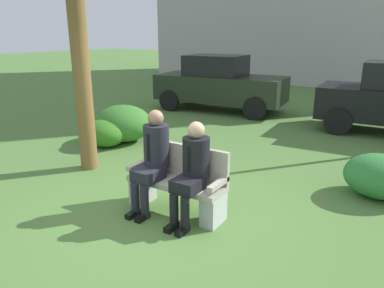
# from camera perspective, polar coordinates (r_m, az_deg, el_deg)

# --- Properties ---
(ground_plane) EXTENTS (80.00, 80.00, 0.00)m
(ground_plane) POSITION_cam_1_polar(r_m,az_deg,el_deg) (4.87, -5.20, -11.16)
(ground_plane) COLOR #4E7737
(park_bench) EXTENTS (1.34, 0.44, 0.90)m
(park_bench) POSITION_cam_1_polar(r_m,az_deg,el_deg) (4.82, -2.24, -6.22)
(park_bench) COLOR #B7AD9E
(park_bench) RESTS_ON ground
(seated_man_left) EXTENTS (0.34, 0.72, 1.36)m
(seated_man_left) POSITION_cam_1_polar(r_m,az_deg,el_deg) (4.78, -6.22, -1.86)
(seated_man_left) COLOR #23232D
(seated_man_left) RESTS_ON ground
(seated_man_right) EXTENTS (0.34, 0.72, 1.28)m
(seated_man_right) POSITION_cam_1_polar(r_m,az_deg,el_deg) (4.45, 0.04, -3.76)
(seated_man_right) COLOR black
(seated_man_right) RESTS_ON ground
(shrub_near_bench) EXTENTS (0.92, 0.85, 0.58)m
(shrub_near_bench) POSITION_cam_1_polar(r_m,az_deg,el_deg) (7.83, -13.60, 1.71)
(shrub_near_bench) COLOR #34751F
(shrub_near_bench) RESTS_ON ground
(shrub_mid_lawn) EXTENTS (1.28, 1.18, 0.80)m
(shrub_mid_lawn) POSITION_cam_1_polar(r_m,az_deg,el_deg) (8.12, -10.82, 3.25)
(shrub_mid_lawn) COLOR #37772B
(shrub_mid_lawn) RESTS_ON ground
(shrub_far_lawn) EXTENTS (1.01, 0.93, 0.63)m
(shrub_far_lawn) POSITION_cam_1_polar(r_m,az_deg,el_deg) (5.93, 27.62, -4.51)
(shrub_far_lawn) COLOR #2F7834
(shrub_far_lawn) RESTS_ON ground
(parked_car_near) EXTENTS (4.02, 1.99, 1.68)m
(parked_car_near) POSITION_cam_1_polar(r_m,az_deg,el_deg) (11.22, 4.34, 9.54)
(parked_car_near) COLOR #232D1E
(parked_car_near) RESTS_ON ground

